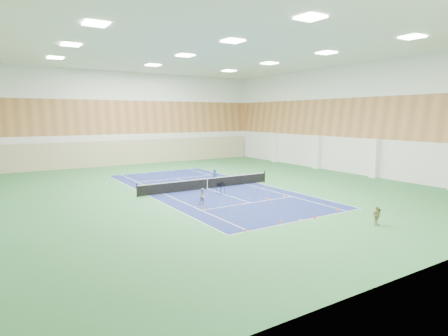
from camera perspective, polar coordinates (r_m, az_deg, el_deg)
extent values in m
plane|color=#31723D|center=(33.08, -2.55, -3.18)|extent=(40.00, 40.00, 0.00)
cube|color=navy|center=(33.08, -2.55, -3.17)|extent=(10.97, 23.77, 0.01)
cube|color=#C6B793|center=(50.81, -13.66, 2.34)|extent=(35.40, 0.16, 3.20)
imported|color=#204196|center=(33.99, -1.46, -1.52)|extent=(0.66, 0.53, 1.59)
imported|color=#96959E|center=(27.33, -3.24, -4.30)|extent=(0.61, 0.49, 1.19)
imported|color=#9F905B|center=(23.87, 22.24, -6.76)|extent=(0.70, 0.35, 1.15)
cone|color=#D5650B|center=(26.00, -3.14, -6.05)|extent=(0.19, 0.19, 0.21)
cone|color=orange|center=(27.14, 2.46, -5.43)|extent=(0.20, 0.20, 0.22)
cone|color=orange|center=(28.79, 6.75, -4.69)|extent=(0.21, 0.21, 0.23)
cone|color=orange|center=(29.96, 9.05, -4.24)|extent=(0.20, 0.20, 0.22)
cone|color=orange|center=(21.12, 3.33, -9.42)|extent=(0.17, 0.17, 0.19)
cone|color=orange|center=(23.03, 8.68, -7.98)|extent=(0.20, 0.20, 0.22)
cone|color=#FF410D|center=(24.40, 13.67, -7.21)|extent=(0.19, 0.19, 0.21)
cone|color=#FA580D|center=(26.79, 16.91, -5.97)|extent=(0.19, 0.19, 0.21)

